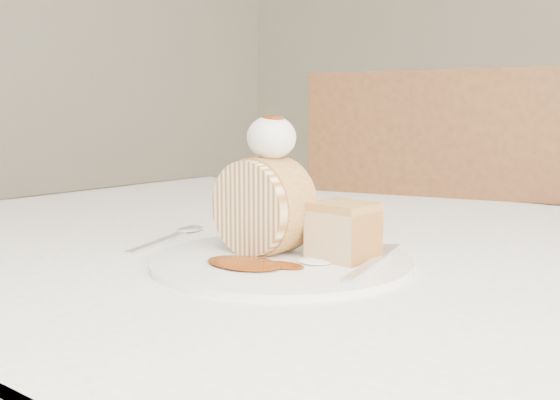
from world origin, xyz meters
The scene contains 10 objects.
table centered at (0.00, 0.20, 0.66)m, with size 1.40×0.90×0.75m.
chair_far centered at (-0.16, 0.74, 0.55)m, with size 0.54×0.54×0.97m.
plate centered at (-0.04, 0.07, 0.75)m, with size 0.25×0.25×0.01m, color white.
roulade_slice centered at (-0.07, 0.07, 0.80)m, with size 0.09×0.09×0.05m, color beige.
cake_chunk centered at (0.01, 0.10, 0.78)m, with size 0.06×0.05×0.05m, color tan.
whipped_cream centered at (-0.06, 0.08, 0.87)m, with size 0.05×0.05×0.04m, color silver.
caramel_drizzle centered at (-0.06, 0.08, 0.90)m, with size 0.02×0.02×0.01m, color #692504.
caramel_pool centered at (-0.05, 0.02, 0.76)m, with size 0.08×0.05×0.00m, color #692504, non-canonical shape.
fork centered at (0.05, 0.08, 0.76)m, with size 0.02×0.15×0.00m, color silver.
spoon centered at (-0.21, 0.06, 0.75)m, with size 0.02×0.15×0.00m, color silver.
Camera 1 is at (0.32, -0.40, 0.90)m, focal length 40.00 mm.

